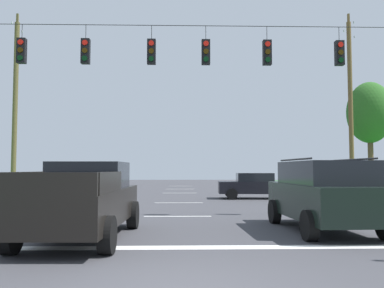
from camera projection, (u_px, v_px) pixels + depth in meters
The scene contains 14 objects.
stop_bar_stripe at pixel (175, 248), 9.08m from camera, with size 15.95×0.45×0.01m, color white.
lane_dash_0 at pixel (178, 216), 15.07m from camera, with size 0.15×2.50×0.01m, color white.
lane_dash_1 at pixel (179, 203), 21.15m from camera, with size 0.15×2.50×0.01m, color white.
lane_dash_2 at pixel (180, 193), 29.67m from camera, with size 0.15×2.50×0.01m, color white.
lane_dash_3 at pixel (180, 189), 35.53m from camera, with size 0.15×2.50×0.01m, color white.
lane_dash_4 at pixel (180, 186), 41.79m from camera, with size 0.15×2.50×0.01m, color white.
overhead_signal_span at pixel (179, 98), 15.28m from camera, with size 18.70×0.31×7.61m.
pickup_truck at pixel (84, 200), 10.31m from camera, with size 2.39×5.45×1.95m.
suv_black at pixel (323, 194), 11.60m from camera, with size 2.35×4.86×2.05m.
distant_car_crossing_white at pixel (46, 189), 19.79m from camera, with size 4.41×2.24×1.52m.
distant_car_oncoming at pixel (255, 185), 24.13m from camera, with size 4.38×2.18×1.52m.
utility_pole_mid_right at pixel (351, 104), 24.63m from camera, with size 0.27×1.65×11.31m.
utility_pole_near_left at pixel (15, 107), 24.07m from camera, with size 0.29×1.59×11.10m.
tree_roadside_right at pixel (370, 113), 28.01m from camera, with size 3.05×3.05×7.78m.
Camera 1 is at (0.15, -6.01, 1.76)m, focal length 37.96 mm.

